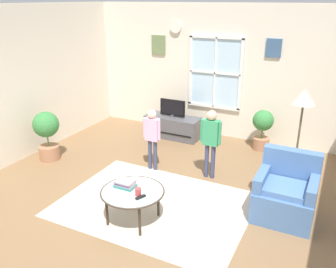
{
  "coord_description": "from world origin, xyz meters",
  "views": [
    {
      "loc": [
        2.13,
        -3.77,
        2.77
      ],
      "look_at": [
        0.04,
        0.42,
        0.96
      ],
      "focal_mm": 37.86,
      "sensor_mm": 36.0,
      "label": 1
    }
  ],
  "objects_px": {
    "tv_stand": "(173,127)",
    "coffee_table": "(133,193)",
    "armchair": "(286,194)",
    "potted_plant_by_window": "(263,127)",
    "potted_plant_corner": "(47,132)",
    "book_stack": "(125,184)",
    "person_green_shirt": "(211,136)",
    "person_pink_shirt": "(152,133)",
    "remote_near_books": "(141,197)",
    "floor_lamp": "(303,107)",
    "television": "(173,108)",
    "cup": "(138,192)"
  },
  "relations": [
    {
      "from": "tv_stand",
      "to": "coffee_table",
      "type": "xyz_separation_m",
      "value": [
        0.85,
        -2.95,
        0.19
      ]
    },
    {
      "from": "armchair",
      "to": "potted_plant_by_window",
      "type": "relative_size",
      "value": 1.11
    },
    {
      "from": "potted_plant_corner",
      "to": "book_stack",
      "type": "bearing_deg",
      "value": -21.94
    },
    {
      "from": "person_green_shirt",
      "to": "potted_plant_by_window",
      "type": "distance_m",
      "value": 1.64
    },
    {
      "from": "armchair",
      "to": "person_pink_shirt",
      "type": "distance_m",
      "value": 2.32
    },
    {
      "from": "person_pink_shirt",
      "to": "potted_plant_corner",
      "type": "height_order",
      "value": "person_pink_shirt"
    },
    {
      "from": "remote_near_books",
      "to": "floor_lamp",
      "type": "distance_m",
      "value": 2.6
    },
    {
      "from": "potted_plant_by_window",
      "to": "potted_plant_corner",
      "type": "relative_size",
      "value": 0.88
    },
    {
      "from": "coffee_table",
      "to": "armchair",
      "type": "bearing_deg",
      "value": 29.83
    },
    {
      "from": "tv_stand",
      "to": "floor_lamp",
      "type": "xyz_separation_m",
      "value": [
        2.6,
        -1.17,
        1.1
      ]
    },
    {
      "from": "armchair",
      "to": "potted_plant_corner",
      "type": "bearing_deg",
      "value": -179.2
    },
    {
      "from": "coffee_table",
      "to": "potted_plant_by_window",
      "type": "relative_size",
      "value": 1.06
    },
    {
      "from": "television",
      "to": "potted_plant_by_window",
      "type": "relative_size",
      "value": 0.69
    },
    {
      "from": "tv_stand",
      "to": "potted_plant_corner",
      "type": "relative_size",
      "value": 1.29
    },
    {
      "from": "tv_stand",
      "to": "remote_near_books",
      "type": "xyz_separation_m",
      "value": [
        1.03,
        -3.05,
        0.23
      ]
    },
    {
      "from": "book_stack",
      "to": "cup",
      "type": "bearing_deg",
      "value": -22.8
    },
    {
      "from": "armchair",
      "to": "person_pink_shirt",
      "type": "height_order",
      "value": "person_pink_shirt"
    },
    {
      "from": "floor_lamp",
      "to": "armchair",
      "type": "bearing_deg",
      "value": -89.46
    },
    {
      "from": "cup",
      "to": "floor_lamp",
      "type": "distance_m",
      "value": 2.59
    },
    {
      "from": "tv_stand",
      "to": "remote_near_books",
      "type": "distance_m",
      "value": 3.22
    },
    {
      "from": "floor_lamp",
      "to": "cup",
      "type": "bearing_deg",
      "value": -131.55
    },
    {
      "from": "tv_stand",
      "to": "floor_lamp",
      "type": "relative_size",
      "value": 0.73
    },
    {
      "from": "television",
      "to": "person_green_shirt",
      "type": "relative_size",
      "value": 0.47
    },
    {
      "from": "television",
      "to": "potted_plant_by_window",
      "type": "distance_m",
      "value": 1.84
    },
    {
      "from": "potted_plant_by_window",
      "to": "remote_near_books",
      "type": "bearing_deg",
      "value": -103.77
    },
    {
      "from": "cup",
      "to": "potted_plant_by_window",
      "type": "distance_m",
      "value": 3.3
    },
    {
      "from": "person_pink_shirt",
      "to": "potted_plant_by_window",
      "type": "bearing_deg",
      "value": 49.21
    },
    {
      "from": "television",
      "to": "remote_near_books",
      "type": "distance_m",
      "value": 3.22
    },
    {
      "from": "floor_lamp",
      "to": "person_green_shirt",
      "type": "bearing_deg",
      "value": -171.58
    },
    {
      "from": "book_stack",
      "to": "person_green_shirt",
      "type": "relative_size",
      "value": 0.23
    },
    {
      "from": "armchair",
      "to": "potted_plant_by_window",
      "type": "xyz_separation_m",
      "value": [
        -0.79,
        2.12,
        0.14
      ]
    },
    {
      "from": "armchair",
      "to": "television",
      "type": "bearing_deg",
      "value": 143.47
    },
    {
      "from": "coffee_table",
      "to": "tv_stand",
      "type": "bearing_deg",
      "value": 106.11
    },
    {
      "from": "tv_stand",
      "to": "person_green_shirt",
      "type": "bearing_deg",
      "value": -45.64
    },
    {
      "from": "person_pink_shirt",
      "to": "potted_plant_by_window",
      "type": "distance_m",
      "value": 2.25
    },
    {
      "from": "person_pink_shirt",
      "to": "potted_plant_corner",
      "type": "distance_m",
      "value": 1.95
    },
    {
      "from": "person_pink_shirt",
      "to": "potted_plant_corner",
      "type": "bearing_deg",
      "value": -165.71
    },
    {
      "from": "potted_plant_corner",
      "to": "potted_plant_by_window",
      "type": "bearing_deg",
      "value": 33.04
    },
    {
      "from": "television",
      "to": "person_pink_shirt",
      "type": "distance_m",
      "value": 1.55
    },
    {
      "from": "television",
      "to": "person_green_shirt",
      "type": "xyz_separation_m",
      "value": [
        1.33,
        -1.35,
        0.08
      ]
    },
    {
      "from": "tv_stand",
      "to": "floor_lamp",
      "type": "distance_m",
      "value": 3.06
    },
    {
      "from": "remote_near_books",
      "to": "person_green_shirt",
      "type": "relative_size",
      "value": 0.12
    },
    {
      "from": "floor_lamp",
      "to": "potted_plant_corner",
      "type": "bearing_deg",
      "value": -168.67
    },
    {
      "from": "tv_stand",
      "to": "floor_lamp",
      "type": "bearing_deg",
      "value": -24.15
    },
    {
      "from": "person_pink_shirt",
      "to": "remote_near_books",
      "type": "bearing_deg",
      "value": -66.22
    },
    {
      "from": "potted_plant_corner",
      "to": "floor_lamp",
      "type": "height_order",
      "value": "floor_lamp"
    },
    {
      "from": "book_stack",
      "to": "person_pink_shirt",
      "type": "distance_m",
      "value": 1.44
    },
    {
      "from": "television",
      "to": "person_pink_shirt",
      "type": "height_order",
      "value": "person_pink_shirt"
    },
    {
      "from": "person_green_shirt",
      "to": "cup",
      "type": "bearing_deg",
      "value": -102.08
    },
    {
      "from": "television",
      "to": "potted_plant_corner",
      "type": "xyz_separation_m",
      "value": [
        -1.53,
        -1.99,
        -0.11
      ]
    }
  ]
}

